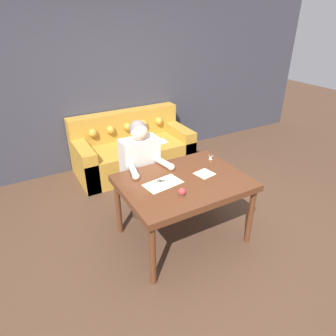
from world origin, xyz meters
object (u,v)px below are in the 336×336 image
Objects in this scene: person at (141,170)px; thread_spool at (211,157)px; dining_table at (184,186)px; scissors at (163,181)px; couch at (132,150)px; pin_cushion at (182,192)px.

person is 27.46× the size of thread_spool.
dining_table is 0.23m from scissors.
dining_table is 28.77× the size of thread_spool.
scissors is 4.28× the size of thread_spool.
person reaches higher than couch.
scissors is at bearing -89.02° from person.
couch reaches higher than scissors.
pin_cushion is (-0.17, -0.23, 0.11)m from dining_table.
thread_spool is 0.85m from pin_cushion.
thread_spool is (0.73, 0.17, 0.02)m from scissors.
thread_spool is at bearing 25.67° from dining_table.
pin_cushion is at bearing -145.17° from thread_spool.
pin_cushion reaches higher than thread_spool.
person reaches higher than thread_spool.
thread_spool reaches higher than scissors.
dining_table is at bearing -71.01° from person.
dining_table is at bearing -154.33° from thread_spool.
person is 0.86m from pin_cushion.
person is 0.84m from thread_spool.
person is at bearing 90.98° from scissors.
person reaches higher than dining_table.
couch is (0.19, 1.83, -0.36)m from dining_table.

